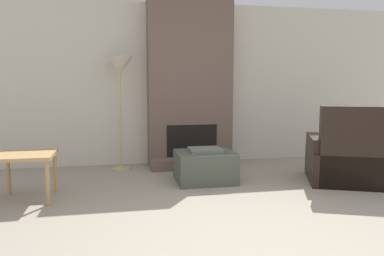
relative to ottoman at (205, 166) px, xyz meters
The scene contains 7 objects.
ground_plane 2.04m from the ottoman, 89.81° to the right, with size 24.00×24.00×0.00m, color gray.
wall_back 1.73m from the ottoman, 89.72° to the left, with size 7.50×0.06×2.60m, color beige.
fireplace 1.51m from the ottoman, 89.66° to the left, with size 1.33×0.66×2.60m.
ottoman is the anchor object (origin of this frame).
armchair 1.87m from the ottoman, 13.32° to the right, with size 1.23×1.23×1.04m.
side_table 2.19m from the ottoman, behind, with size 0.61×0.60×0.53m.
floor_lamp_left 1.95m from the ottoman, 138.38° to the left, with size 0.41×0.41×1.71m.
Camera 1 is at (-1.14, -2.74, 1.31)m, focal length 35.00 mm.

